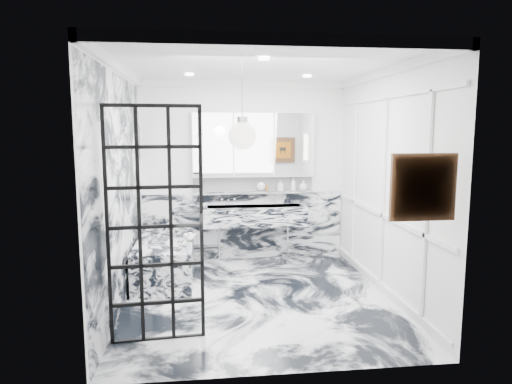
{
  "coord_description": "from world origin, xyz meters",
  "views": [
    {
      "loc": [
        -0.64,
        -5.37,
        2.07
      ],
      "look_at": [
        0.05,
        0.5,
        1.25
      ],
      "focal_mm": 32.0,
      "sensor_mm": 36.0,
      "label": 1
    }
  ],
  "objects": [
    {
      "name": "panel_molding",
      "position": [
        1.58,
        0.0,
        1.3
      ],
      "size": [
        0.03,
        3.4,
        2.3
      ],
      "primitive_type": "cube",
      "color": "white",
      "rests_on": "floor"
    },
    {
      "name": "mirror_cabinet",
      "position": [
        0.15,
        1.73,
        1.82
      ],
      "size": [
        1.9,
        0.16,
        1.0
      ],
      "primitive_type": "cube",
      "color": "white",
      "rests_on": "wall_back"
    },
    {
      "name": "artwork",
      "position": [
        1.2,
        -1.76,
        1.58
      ],
      "size": [
        0.47,
        0.05,
        0.47
      ],
      "primitive_type": "cube",
      "color": "orange",
      "rests_on": "wall_front"
    },
    {
      "name": "wall_front",
      "position": [
        0.0,
        -1.8,
        1.4
      ],
      "size": [
        3.6,
        0.0,
        3.6
      ],
      "primitive_type": "plane",
      "rotation": [
        -1.57,
        0.0,
        0.0
      ],
      "color": "white",
      "rests_on": "floor"
    },
    {
      "name": "subway_tile",
      "position": [
        0.15,
        1.78,
        1.21
      ],
      "size": [
        1.9,
        0.03,
        0.23
      ],
      "primitive_type": "cube",
      "color": "white",
      "rests_on": "wall_back"
    },
    {
      "name": "marble_clad_left",
      "position": [
        -1.59,
        0.0,
        1.34
      ],
      "size": [
        0.02,
        3.56,
        2.68
      ],
      "primitive_type": "cube",
      "color": "silver",
      "rests_on": "floor"
    },
    {
      "name": "soap_bottle_a",
      "position": [
        0.79,
        1.71,
        1.2
      ],
      "size": [
        0.09,
        0.09,
        0.22
      ],
      "primitive_type": "imported",
      "rotation": [
        0.0,
        0.0,
        0.14
      ],
      "color": "#8C5919",
      "rests_on": "ledge"
    },
    {
      "name": "crittall_door",
      "position": [
        -1.1,
        -1.02,
        1.14
      ],
      "size": [
        0.88,
        0.11,
        2.28
      ],
      "primitive_type": null,
      "rotation": [
        0.0,
        0.0,
        0.08
      ],
      "color": "black",
      "rests_on": "floor"
    },
    {
      "name": "floor",
      "position": [
        0.0,
        0.0,
        0.0
      ],
      "size": [
        3.6,
        3.6,
        0.0
      ],
      "primitive_type": "plane",
      "color": "silver",
      "rests_on": "ground"
    },
    {
      "name": "sconce_right",
      "position": [
        0.97,
        1.63,
        1.78
      ],
      "size": [
        0.07,
        0.07,
        0.4
      ],
      "primitive_type": "cylinder",
      "color": "white",
      "rests_on": "mirror_cabinet"
    },
    {
      "name": "bathtub",
      "position": [
        -1.18,
        0.9,
        0.28
      ],
      "size": [
        0.75,
        1.65,
        0.55
      ],
      "primitive_type": "cube",
      "color": "silver",
      "rests_on": "floor"
    },
    {
      "name": "sconce_left",
      "position": [
        -0.67,
        1.63,
        1.78
      ],
      "size": [
        0.07,
        0.07,
        0.4
      ],
      "primitive_type": "cylinder",
      "color": "white",
      "rests_on": "mirror_cabinet"
    },
    {
      "name": "face_pot",
      "position": [
        0.27,
        1.71,
        1.17
      ],
      "size": [
        0.14,
        0.14,
        0.14
      ],
      "primitive_type": "sphere",
      "color": "white",
      "rests_on": "ledge"
    },
    {
      "name": "ledge",
      "position": [
        0.15,
        1.72,
        1.07
      ],
      "size": [
        1.9,
        0.14,
        0.04
      ],
      "primitive_type": "cube",
      "color": "silver",
      "rests_on": "wall_back"
    },
    {
      "name": "trough_sink",
      "position": [
        0.15,
        1.55,
        0.73
      ],
      "size": [
        1.6,
        0.45,
        0.3
      ],
      "primitive_type": "cube",
      "color": "silver",
      "rests_on": "wall_back"
    },
    {
      "name": "wall_right",
      "position": [
        1.6,
        0.0,
        1.4
      ],
      "size": [
        0.0,
        3.6,
        3.6
      ],
      "primitive_type": "plane",
      "rotation": [
        1.57,
        0.0,
        -1.57
      ],
      "color": "white",
      "rests_on": "floor"
    },
    {
      "name": "soap_bottle_c",
      "position": [
        0.95,
        1.71,
        1.17
      ],
      "size": [
        0.15,
        0.15,
        0.17
      ],
      "primitive_type": "imported",
      "rotation": [
        0.0,
        0.0,
        -0.19
      ],
      "color": "silver",
      "rests_on": "ledge"
    },
    {
      "name": "flower_vase",
      "position": [
        -0.83,
        0.19,
        0.61
      ],
      "size": [
        0.08,
        0.08,
        0.12
      ],
      "primitive_type": "cylinder",
      "color": "silver",
      "rests_on": "bathtub"
    },
    {
      "name": "pendant_light",
      "position": [
        -0.28,
        -1.19,
        2.01
      ],
      "size": [
        0.26,
        0.26,
        0.26
      ],
      "primitive_type": "sphere",
      "color": "white",
      "rests_on": "ceiling"
    },
    {
      "name": "ceiling",
      "position": [
        0.0,
        0.0,
        2.8
      ],
      "size": [
        3.6,
        3.6,
        0.0
      ],
      "primitive_type": "plane",
      "rotation": [
        3.14,
        0.0,
        0.0
      ],
      "color": "white",
      "rests_on": "wall_back"
    },
    {
      "name": "marble_clad_back",
      "position": [
        0.0,
        1.78,
        0.53
      ],
      "size": [
        3.18,
        0.05,
        1.05
      ],
      "primitive_type": "cube",
      "color": "silver",
      "rests_on": "floor"
    },
    {
      "name": "wall_back",
      "position": [
        0.0,
        1.8,
        1.4
      ],
      "size": [
        3.6,
        0.0,
        3.6
      ],
      "primitive_type": "plane",
      "rotation": [
        1.57,
        0.0,
        0.0
      ],
      "color": "white",
      "rests_on": "floor"
    },
    {
      "name": "amber_bottle",
      "position": [
        0.36,
        1.71,
        1.14
      ],
      "size": [
        0.04,
        0.04,
        0.1
      ],
      "primitive_type": "cylinder",
      "color": "#8C5919",
      "rests_on": "ledge"
    },
    {
      "name": "wall_left",
      "position": [
        -1.6,
        0.0,
        1.4
      ],
      "size": [
        0.0,
        3.6,
        3.6
      ],
      "primitive_type": "plane",
      "rotation": [
        1.57,
        0.0,
        1.57
      ],
      "color": "white",
      "rests_on": "floor"
    },
    {
      "name": "soap_bottle_b",
      "position": [
        0.57,
        1.71,
        1.18
      ],
      "size": [
        0.1,
        0.1,
        0.18
      ],
      "primitive_type": "imported",
      "rotation": [
        0.0,
        0.0,
        0.27
      ],
      "color": "#4C4C51",
      "rests_on": "ledge"
    }
  ]
}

